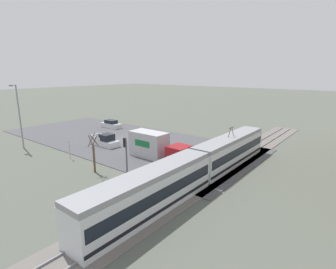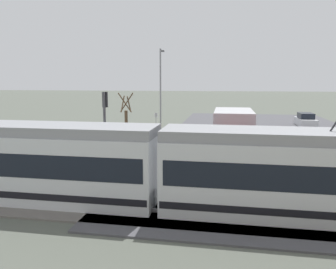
% 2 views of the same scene
% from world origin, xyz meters
% --- Properties ---
extents(ground_plane, '(320.00, 320.00, 0.00)m').
position_xyz_m(ground_plane, '(0.00, 0.00, 0.00)').
color(ground_plane, '#565B51').
extents(road_surface, '(19.82, 45.81, 0.08)m').
position_xyz_m(road_surface, '(0.00, 0.00, 0.04)').
color(road_surface, '#4C4C51').
rests_on(road_surface, ground).
extents(rail_bed, '(54.33, 4.40, 0.22)m').
position_xyz_m(rail_bed, '(0.00, 19.90, 0.05)').
color(rail_bed, slate).
rests_on(rail_bed, ground).
extents(light_rail_tram, '(29.40, 2.74, 4.59)m').
position_xyz_m(light_rail_tram, '(7.11, 19.90, 1.76)').
color(light_rail_tram, silver).
rests_on(light_rail_tram, ground).
extents(box_truck, '(2.62, 8.87, 3.38)m').
position_xyz_m(box_truck, '(3.85, 11.27, 1.64)').
color(box_truck, maroon).
rests_on(box_truck, ground).
extents(pickup_truck, '(2.00, 5.21, 1.89)m').
position_xyz_m(pickup_truck, '(4.17, 0.97, 0.79)').
color(pickup_truck, silver).
rests_on(pickup_truck, ground).
extents(sedan_car_0, '(1.84, 4.75, 1.59)m').
position_xyz_m(sedan_car_0, '(-5.25, -8.80, 0.73)').
color(sedan_car_0, silver).
rests_on(sedan_car_0, ground).
extents(traffic_light_pole, '(0.28, 0.47, 4.81)m').
position_xyz_m(traffic_light_pole, '(11.72, 14.11, 3.14)').
color(traffic_light_pole, '#47474C').
rests_on(traffic_light_pole, ground).
extents(street_tree, '(1.09, 0.91, 4.59)m').
position_xyz_m(street_tree, '(11.96, 9.01, 2.09)').
color(street_tree, brown).
rests_on(street_tree, ground).
extents(street_lamp_near_crossing, '(0.36, 1.95, 9.49)m').
position_xyz_m(street_lamp_near_crossing, '(12.59, -7.92, 5.39)').
color(street_lamp_near_crossing, gray).
rests_on(street_lamp_near_crossing, ground).
extents(no_parking_sign, '(0.32, 0.08, 2.45)m').
position_xyz_m(no_parking_sign, '(11.02, 2.40, 1.48)').
color(no_parking_sign, gray).
rests_on(no_parking_sign, ground).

